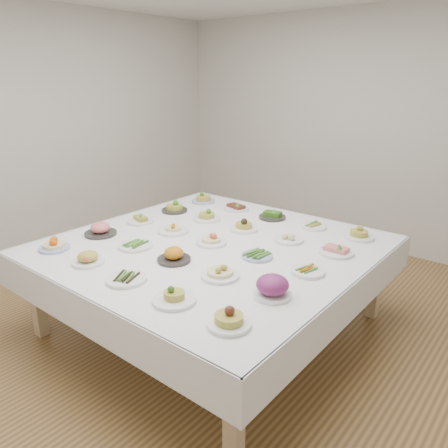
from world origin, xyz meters
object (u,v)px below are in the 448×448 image
Objects in this scene: display_table at (212,251)px; dish_24 at (359,232)px; dish_0 at (54,242)px; dish_12 at (211,237)px.

dish_24 is at bearing 45.09° from display_table.
dish_0 is 2.47m from dish_24.
display_table is at bearing 57.30° from dish_12.
dish_0 reaches higher than display_table.
display_table is 1.24m from dish_24.
dish_24 is at bearing 44.94° from dish_0.
dish_24 is (0.87, 0.88, -0.00)m from dish_12.
dish_12 is at bearing -122.70° from display_table.
display_table is 9.62× the size of dish_24.
dish_24 is (0.87, 0.87, 0.12)m from display_table.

